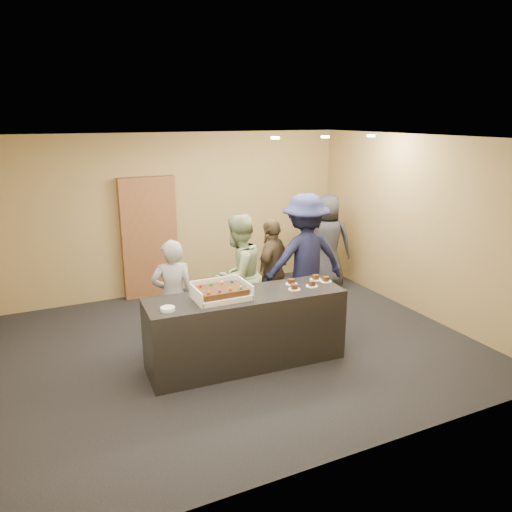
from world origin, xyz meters
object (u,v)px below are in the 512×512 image
person_navy_man (305,259)px  person_dark_suit (327,242)px  plate_stack (168,309)px  person_brown_extra (272,270)px  serving_counter (246,329)px  cake_box (221,294)px  storage_cabinet (149,238)px  person_server_grey (173,297)px  person_sage_man (238,276)px  sheet_cake (222,291)px

person_navy_man → person_dark_suit: bearing=-130.5°
plate_stack → person_brown_extra: bearing=31.7°
serving_counter → cake_box: bearing=178.7°
serving_counter → plate_stack: size_ratio=15.10×
person_navy_man → storage_cabinet: bearing=-44.4°
person_server_grey → person_sage_man: person_sage_man is taller
storage_cabinet → person_server_grey: 2.24m
person_navy_man → person_brown_extra: (-0.41, 0.23, -0.18)m
person_dark_suit → serving_counter: bearing=70.6°
plate_stack → person_navy_man: (2.30, 0.94, 0.03)m
cake_box → plate_stack: bearing=-170.0°
plate_stack → person_sage_man: bearing=37.1°
sheet_cake → person_brown_extra: (1.22, 1.08, -0.22)m
cake_box → person_brown_extra: (1.22, 1.05, -0.17)m
person_sage_man → person_dark_suit: person_sage_man is taller
person_sage_man → person_navy_man: bearing=153.3°
cake_box → sheet_cake: cake_box is taller
cake_box → person_dark_suit: (2.73, 1.91, -0.11)m
person_brown_extra → person_dark_suit: 1.74m
person_dark_suit → person_sage_man: bearing=58.6°
cake_box → person_dark_suit: bearing=34.9°
person_server_grey → cake_box: bearing=131.4°
person_brown_extra → plate_stack: bearing=-6.8°
person_brown_extra → person_navy_man: bearing=112.1°
serving_counter → person_navy_man: bearing=35.8°
sheet_cake → person_sage_man: size_ratio=0.32×
cake_box → person_server_grey: (-0.39, 0.67, -0.20)m
serving_counter → plate_stack: plate_stack is taller
sheet_cake → person_navy_man: (1.63, 0.85, -0.04)m
plate_stack → person_brown_extra: (1.90, 1.17, -0.14)m
storage_cabinet → person_navy_man: storage_cabinet is taller
person_brown_extra → person_dark_suit: size_ratio=0.92×
person_server_grey → person_navy_man: person_navy_man is taller
serving_counter → sheet_cake: size_ratio=4.39×
serving_counter → person_navy_man: size_ratio=1.26×
person_dark_suit → storage_cabinet: bearing=13.3°
person_sage_man → person_navy_man: person_navy_man is taller
cake_box → person_dark_suit: person_dark_suit is taller
sheet_cake → person_navy_man: bearing=27.5°
plate_stack → person_sage_man: (1.26, 0.95, -0.07)m
serving_counter → plate_stack: bearing=-171.4°
person_server_grey → person_navy_man: (2.02, 0.15, 0.21)m
storage_cabinet → sheet_cake: size_ratio=3.68×
storage_cabinet → person_brown_extra: (1.35, -1.83, -0.23)m
serving_counter → person_server_grey: size_ratio=1.61×
person_brown_extra → sheet_cake: bearing=2.8°
person_sage_man → person_brown_extra: bearing=172.7°
sheet_cake → person_dark_suit: 3.35m
storage_cabinet → cake_box: 2.89m
serving_counter → storage_cabinet: size_ratio=1.19×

